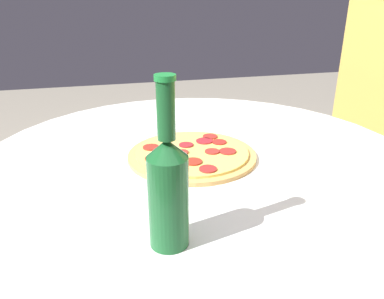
% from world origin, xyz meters
% --- Properties ---
extents(table, '(1.08, 1.08, 0.70)m').
position_xyz_m(table, '(0.00, 0.00, 0.53)').
color(table, white).
rests_on(table, ground_plane).
extents(pizza, '(0.31, 0.31, 0.02)m').
position_xyz_m(pizza, '(0.01, -0.02, 0.71)').
color(pizza, tan).
rests_on(pizza, table).
extents(beer_bottle, '(0.06, 0.06, 0.27)m').
position_xyz_m(beer_bottle, '(0.34, -0.14, 0.81)').
color(beer_bottle, '#195628').
rests_on(beer_bottle, table).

